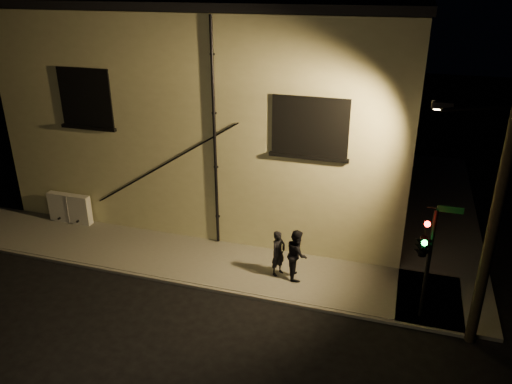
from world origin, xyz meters
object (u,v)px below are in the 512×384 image
(pedestrian_a, at_px, (278,253))
(pedestrian_b, at_px, (297,254))
(traffic_signal, at_px, (424,244))
(utility_cabinet, at_px, (70,208))
(streetlamp_pole, at_px, (490,221))

(pedestrian_a, xyz_separation_m, pedestrian_b, (0.64, 0.01, 0.07))
(traffic_signal, bearing_deg, pedestrian_b, 164.26)
(pedestrian_a, relative_size, traffic_signal, 0.44)
(utility_cabinet, distance_m, pedestrian_a, 9.39)
(streetlamp_pole, bearing_deg, pedestrian_a, 166.06)
(pedestrian_a, height_order, streetlamp_pole, streetlamp_pole)
(utility_cabinet, relative_size, pedestrian_b, 1.07)
(traffic_signal, bearing_deg, utility_cabinet, 170.28)
(traffic_signal, xyz_separation_m, streetlamp_pole, (1.48, -0.41, 1.14))
(utility_cabinet, distance_m, pedestrian_b, 10.02)
(pedestrian_a, bearing_deg, streetlamp_pole, -75.27)
(pedestrian_b, bearing_deg, utility_cabinet, 63.41)
(pedestrian_b, distance_m, streetlamp_pole, 6.21)
(utility_cabinet, bearing_deg, pedestrian_a, -7.86)
(utility_cabinet, bearing_deg, traffic_signal, -9.72)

